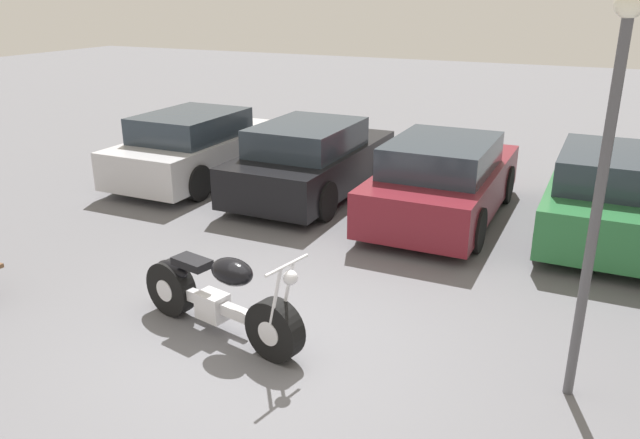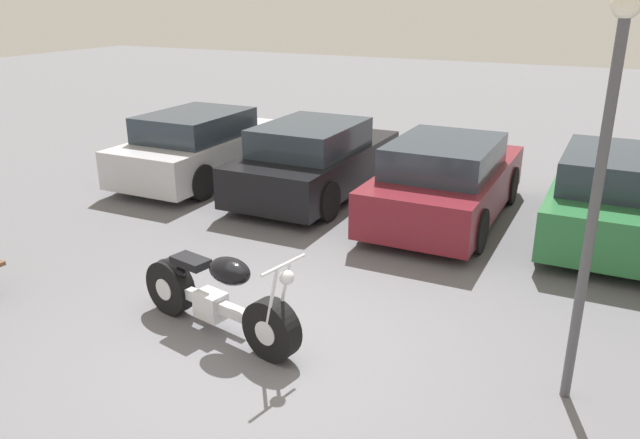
# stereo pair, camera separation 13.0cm
# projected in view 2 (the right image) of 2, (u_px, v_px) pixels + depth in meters

# --- Properties ---
(ground_plane) EXTENTS (60.00, 60.00, 0.00)m
(ground_plane) POSITION_uv_depth(u_px,v_px,m) (263.00, 346.00, 6.66)
(ground_plane) COLOR slate
(motorcycle) EXTENTS (2.24, 0.88, 1.11)m
(motorcycle) POSITION_uv_depth(u_px,v_px,m) (216.00, 297.00, 6.79)
(motorcycle) COLOR black
(motorcycle) RESTS_ON ground_plane
(parked_car_silver) EXTENTS (1.83, 4.05, 1.37)m
(parked_car_silver) POSITION_uv_depth(u_px,v_px,m) (202.00, 146.00, 12.49)
(parked_car_silver) COLOR #BCBCC1
(parked_car_silver) RESTS_ON ground_plane
(parked_car_black) EXTENTS (1.83, 4.05, 1.37)m
(parked_car_black) POSITION_uv_depth(u_px,v_px,m) (315.00, 160.00, 11.46)
(parked_car_black) COLOR black
(parked_car_black) RESTS_ON ground_plane
(parked_car_maroon) EXTENTS (1.83, 4.05, 1.37)m
(parked_car_maroon) POSITION_uv_depth(u_px,v_px,m) (446.00, 181.00, 10.21)
(parked_car_maroon) COLOR maroon
(parked_car_maroon) RESTS_ON ground_plane
(parked_car_green) EXTENTS (1.83, 4.05, 1.37)m
(parked_car_green) POSITION_uv_depth(u_px,v_px,m) (615.00, 196.00, 9.45)
(parked_car_green) COLOR #286B38
(parked_car_green) RESTS_ON ground_plane
(lamp_post) EXTENTS (0.23, 0.23, 3.60)m
(lamp_post) POSITION_uv_depth(u_px,v_px,m) (602.00, 161.00, 5.08)
(lamp_post) COLOR #4C4C51
(lamp_post) RESTS_ON ground_plane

